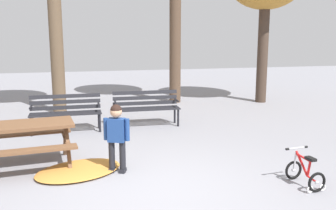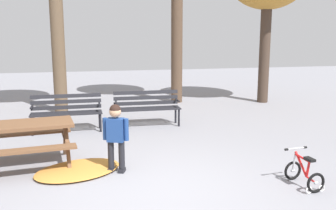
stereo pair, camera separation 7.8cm
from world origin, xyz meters
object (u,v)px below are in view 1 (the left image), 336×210
object	(u,v)px
child_standing	(117,132)
kids_bicycle	(305,173)
park_bench_far_left	(66,110)
park_bench_left	(146,105)
picnic_table	(18,134)

from	to	relation	value
child_standing	kids_bicycle	xyz separation A→B (m)	(2.66, -1.23, -0.47)
park_bench_far_left	park_bench_left	xyz separation A→B (m)	(1.90, 0.12, 0.00)
picnic_table	kids_bicycle	bearing A→B (deg)	-22.99
picnic_table	park_bench_left	xyz separation A→B (m)	(2.62, 2.46, -0.08)
park_bench_left	kids_bicycle	world-z (taller)	park_bench_left
picnic_table	park_bench_far_left	bearing A→B (deg)	72.96
park_bench_left	picnic_table	bearing A→B (deg)	-136.77
picnic_table	child_standing	size ratio (longest dim) A/B	1.71
picnic_table	child_standing	bearing A→B (deg)	-19.85
park_bench_left	kids_bicycle	xyz separation A→B (m)	(1.63, -4.26, -0.31)
kids_bicycle	child_standing	bearing A→B (deg)	155.21
park_bench_far_left	picnic_table	bearing A→B (deg)	-107.04
park_bench_far_left	child_standing	distance (m)	3.04
child_standing	kids_bicycle	world-z (taller)	child_standing
park_bench_left	kids_bicycle	size ratio (longest dim) A/B	2.74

